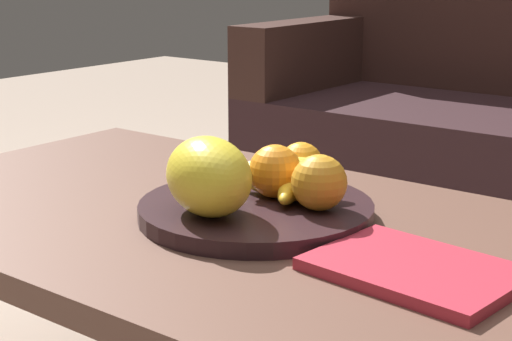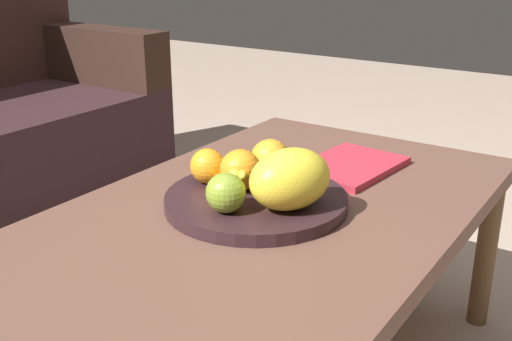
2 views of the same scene
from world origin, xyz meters
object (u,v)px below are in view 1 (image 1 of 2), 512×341
Objects in this scene: melon_large_front at (209,176)px; coffee_table at (228,243)px; apple_front at (207,169)px; orange_left at (319,183)px; orange_front at (275,171)px; magazine at (416,270)px; banana_bunch at (288,179)px; fruit_bowl at (256,210)px; orange_right at (301,164)px.

coffee_table is at bearing 107.47° from melon_large_front.
apple_front is at bearing 132.32° from melon_large_front.
orange_left is at bearing 8.32° from apple_front.
orange_front is 1.12× the size of apple_front.
apple_front is 0.29× the size of magazine.
apple_front reaches higher than banana_bunch.
orange_left reaches higher than banana_bunch.
fruit_bowl is at bearing -163.47° from orange_left.
orange_front is 1.00× the size of orange_left.
banana_bunch is at bearing 160.19° from orange_left.
melon_large_front is 0.16m from orange_left.
orange_front is at bearing 54.21° from coffee_table.
orange_left is (0.09, 0.03, 0.05)m from fruit_bowl.
coffee_table is 0.12m from apple_front.
melon_large_front is at bearing -169.00° from magazine.
fruit_bowl is 0.30m from magazine.
orange_front is (0.01, 0.04, 0.05)m from fruit_bowl.
magazine is (0.31, 0.03, -0.07)m from melon_large_front.
orange_right is at bearing 50.56° from apple_front.
coffee_table is 0.18m from orange_left.
apple_front is at bearing -155.07° from banana_bunch.
fruit_bowl reaches higher than magazine.
orange_right reaches higher than magazine.
melon_large_front reaches higher than orange_left.
melon_large_front is 0.15m from banana_bunch.
orange_front is (0.04, 0.06, 0.11)m from coffee_table.
apple_front is at bearing -158.38° from orange_front.
melon_large_front is 0.13m from orange_front.
orange_front reaches higher than banana_bunch.
orange_left reaches higher than orange_right.
apple_front is 0.40m from magazine.
melon_large_front is at bearing -134.37° from orange_left.
apple_front reaches higher than fruit_bowl.
coffee_table is at bearing -159.86° from orange_left.
banana_bunch reaches higher than coffee_table.
orange_front is 0.33× the size of magazine.
orange_right is at bearing 84.95° from melon_large_front.
orange_right is at bearing 107.70° from banana_bunch.
orange_front is 0.08m from orange_right.
magazine is at bearing -11.08° from fruit_bowl.
fruit_bowl is at bearing 78.26° from melon_large_front.
orange_right is at bearing 154.97° from magazine.
melon_large_front is 2.25× the size of orange_right.
melon_large_front is (0.02, -0.07, 0.12)m from coffee_table.
banana_bunch is 0.62× the size of magazine.
melon_large_front is 1.95× the size of orange_front.
coffee_table is 16.85× the size of apple_front.
apple_front is (-0.10, -0.04, -0.00)m from orange_front.
orange_left is 0.19m from apple_front.
orange_front is at bearing 171.84° from orange_left.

